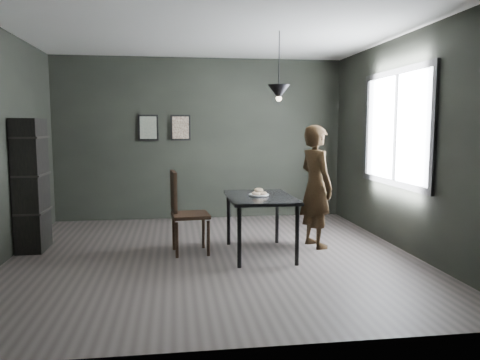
{
  "coord_description": "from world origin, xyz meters",
  "views": [
    {
      "loc": [
        -0.46,
        -5.73,
        1.62
      ],
      "look_at": [
        0.35,
        0.05,
        0.95
      ],
      "focal_mm": 35.0,
      "sensor_mm": 36.0,
      "label": 1
    }
  ],
  "objects": [
    {
      "name": "woman",
      "position": [
        1.41,
        0.29,
        0.82
      ],
      "size": [
        0.55,
        0.69,
        1.64
      ],
      "primitive_type": "imported",
      "rotation": [
        0.0,
        0.0,
        1.86
      ],
      "color": "black",
      "rests_on": "ground"
    },
    {
      "name": "framed_print_left",
      "position": [
        -0.9,
        2.47,
        1.6
      ],
      "size": [
        0.34,
        0.04,
        0.44
      ],
      "color": "black",
      "rests_on": "ground"
    },
    {
      "name": "white_plate",
      "position": [
        0.58,
        0.01,
        0.76
      ],
      "size": [
        0.23,
        0.23,
        0.01
      ],
      "primitive_type": "cylinder",
      "color": "white",
      "rests_on": "cafe_table"
    },
    {
      "name": "framed_print_right",
      "position": [
        -0.35,
        2.47,
        1.6
      ],
      "size": [
        0.34,
        0.04,
        0.44
      ],
      "color": "black",
      "rests_on": "ground"
    },
    {
      "name": "back_wall",
      "position": [
        0.0,
        2.5,
        1.4
      ],
      "size": [
        5.0,
        0.1,
        2.8
      ],
      "primitive_type": "cube",
      "color": "black",
      "rests_on": "ground"
    },
    {
      "name": "cafe_table",
      "position": [
        0.6,
        0.0,
        0.67
      ],
      "size": [
        0.8,
        1.2,
        0.75
      ],
      "color": "black",
      "rests_on": "ground"
    },
    {
      "name": "donut_pile",
      "position": [
        0.58,
        0.01,
        0.79
      ],
      "size": [
        0.2,
        0.19,
        0.09
      ],
      "rotation": [
        0.0,
        0.0,
        -0.37
      ],
      "color": "beige",
      "rests_on": "white_plate"
    },
    {
      "name": "ground",
      "position": [
        0.0,
        0.0,
        0.0
      ],
      "size": [
        5.0,
        5.0,
        0.0
      ],
      "primitive_type": "plane",
      "color": "#342E2C",
      "rests_on": "ground"
    },
    {
      "name": "pendant_lamp",
      "position": [
        0.85,
        0.1,
        2.05
      ],
      "size": [
        0.28,
        0.28,
        0.86
      ],
      "color": "black",
      "rests_on": "ground"
    },
    {
      "name": "wood_chair",
      "position": [
        -0.37,
        0.17,
        0.6
      ],
      "size": [
        0.5,
        0.5,
        1.06
      ],
      "rotation": [
        0.0,
        0.0,
        0.1
      ],
      "color": "black",
      "rests_on": "ground"
    },
    {
      "name": "window_assembly",
      "position": [
        2.47,
        0.2,
        1.6
      ],
      "size": [
        0.04,
        1.96,
        1.56
      ],
      "color": "white",
      "rests_on": "ground"
    },
    {
      "name": "ceiling",
      "position": [
        0.0,
        0.0,
        2.8
      ],
      "size": [
        5.0,
        5.0,
        0.02
      ],
      "color": "silver",
      "rests_on": "ground"
    },
    {
      "name": "shelf_unit",
      "position": [
        -2.32,
        0.63,
        0.86
      ],
      "size": [
        0.33,
        0.58,
        1.72
      ],
      "primitive_type": "cube",
      "rotation": [
        0.0,
        0.0,
        0.0
      ],
      "color": "black",
      "rests_on": "ground"
    }
  ]
}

